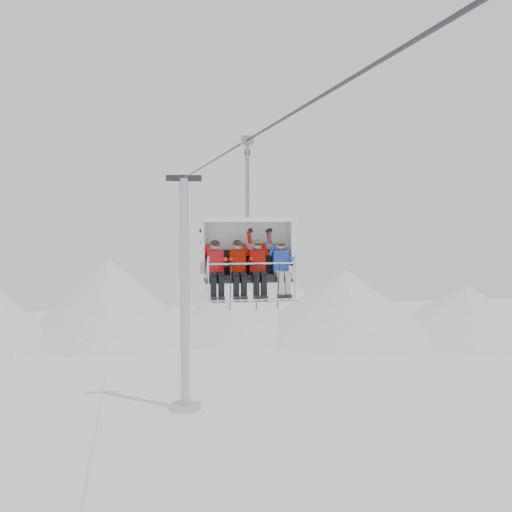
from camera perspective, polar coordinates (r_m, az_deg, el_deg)
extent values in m
cone|color=white|center=(59.09, -12.81, -3.69)|extent=(16.00, 16.00, 7.00)
cone|color=white|center=(58.86, -2.03, -4.60)|extent=(14.00, 14.00, 5.00)
cone|color=white|center=(59.19, 7.90, -4.10)|extent=(18.00, 18.00, 6.00)
cone|color=white|center=(61.91, 18.22, -4.61)|extent=(16.00, 16.00, 4.50)
cone|color=white|center=(62.96, 2.98, -4.25)|extent=(12.00, 12.00, 4.50)
cylinder|color=#B5B7BC|center=(36.92, -6.36, -3.47)|extent=(0.56, 0.56, 13.30)
cylinder|color=#B5B7BC|center=(38.35, -6.27, -13.14)|extent=(1.80, 1.80, 0.30)
cube|color=#2B2C30|center=(36.62, -6.44, 6.89)|extent=(2.00, 0.35, 0.35)
cylinder|color=#2B2C30|center=(14.83, 0.00, 10.70)|extent=(0.06, 50.00, 0.06)
cube|color=black|center=(15.87, -0.71, -1.83)|extent=(2.06, 0.55, 0.10)
cube|color=black|center=(16.09, -0.87, -0.50)|extent=(2.06, 0.10, 0.60)
cube|color=#2B2C30|center=(15.88, -0.71, -2.16)|extent=(2.16, 0.60, 0.08)
cube|color=white|center=(16.28, -1.00, 0.89)|extent=(2.30, 0.10, 1.37)
cube|color=white|center=(15.86, -0.76, 3.27)|extent=(2.30, 0.90, 0.10)
cylinder|color=silver|center=(15.29, -0.35, -0.67)|extent=(2.10, 0.04, 0.04)
cylinder|color=silver|center=(15.32, -0.30, -3.94)|extent=(2.10, 0.04, 0.04)
cylinder|color=gray|center=(15.89, -0.78, 6.77)|extent=(0.10, 0.10, 1.94)
cube|color=gray|center=(15.96, -0.78, 10.25)|extent=(0.30, 0.18, 0.22)
cube|color=red|center=(15.75, -3.67, -0.54)|extent=(0.39, 0.26, 0.58)
sphere|color=tan|center=(15.68, -3.66, 0.95)|extent=(0.22, 0.22, 0.22)
cube|color=black|center=(15.36, -3.80, -2.74)|extent=(0.13, 0.15, 0.47)
cube|color=black|center=(15.39, -3.11, -2.73)|extent=(0.13, 0.15, 0.47)
cube|color=#ACAEB6|center=(15.31, -3.75, -4.18)|extent=(0.09, 1.69, 0.26)
cube|color=#ACAEB6|center=(15.34, -3.05, -4.16)|extent=(0.09, 1.69, 0.26)
cube|color=#A51303|center=(15.83, -1.69, -0.51)|extent=(0.39, 0.26, 0.58)
sphere|color=tan|center=(15.76, -1.67, 0.97)|extent=(0.22, 0.22, 0.22)
cube|color=black|center=(15.44, -1.78, -2.70)|extent=(0.13, 0.15, 0.47)
cube|color=black|center=(15.47, -1.09, -2.68)|extent=(0.13, 0.15, 0.47)
cube|color=#ACAEB6|center=(15.39, -1.71, -4.13)|extent=(0.09, 1.69, 0.26)
cube|color=#ACAEB6|center=(15.42, -1.02, -4.11)|extent=(0.09, 1.69, 0.26)
cube|color=#A80F07|center=(15.91, 0.07, -0.48)|extent=(0.39, 0.26, 0.58)
sphere|color=tan|center=(15.84, 0.09, 0.99)|extent=(0.22, 0.22, 0.22)
cube|color=black|center=(15.52, 0.03, -2.66)|extent=(0.13, 0.15, 0.47)
cube|color=black|center=(15.56, 0.71, -2.64)|extent=(0.13, 0.15, 0.47)
cube|color=#ACAEB6|center=(15.47, 0.10, -4.08)|extent=(0.09, 1.69, 0.26)
cube|color=#ACAEB6|center=(15.51, 0.78, -4.06)|extent=(0.09, 1.69, 0.26)
cube|color=#2748B0|center=(16.03, 2.17, -0.47)|extent=(0.39, 0.26, 0.57)
sphere|color=tan|center=(15.97, 2.20, 0.97)|extent=(0.21, 0.21, 0.21)
cube|color=beige|center=(15.64, 2.19, -2.59)|extent=(0.13, 0.15, 0.46)
cube|color=beige|center=(15.68, 2.85, -2.57)|extent=(0.13, 0.15, 0.46)
cube|color=#ACAEB6|center=(15.59, 2.27, -3.99)|extent=(0.09, 1.69, 0.26)
cube|color=#ACAEB6|center=(15.64, 2.93, -3.97)|extent=(0.09, 1.69, 0.26)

